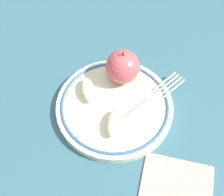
# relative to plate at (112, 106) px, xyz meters

# --- Properties ---
(ground_plane) EXTENTS (2.00, 2.00, 0.00)m
(ground_plane) POSITION_rel_plate_xyz_m (0.01, -0.01, -0.01)
(ground_plane) COLOR #305966
(plate) EXTENTS (0.22, 0.22, 0.02)m
(plate) POSITION_rel_plate_xyz_m (0.00, 0.00, 0.00)
(plate) COLOR beige
(plate) RESTS_ON ground_plane
(apple_red_whole) EXTENTS (0.07, 0.07, 0.07)m
(apple_red_whole) POSITION_rel_plate_xyz_m (0.01, 0.06, 0.04)
(apple_red_whole) COLOR #CA4D50
(apple_red_whole) RESTS_ON plate
(apple_slice_front) EXTENTS (0.04, 0.06, 0.02)m
(apple_slice_front) POSITION_rel_plate_xyz_m (-0.05, 0.02, 0.02)
(apple_slice_front) COLOR beige
(apple_slice_front) RESTS_ON plate
(apple_slice_back) EXTENTS (0.03, 0.06, 0.02)m
(apple_slice_back) POSITION_rel_plate_xyz_m (0.00, -0.05, 0.02)
(apple_slice_back) COLOR beige
(apple_slice_back) RESTS_ON plate
(fork) EXTENTS (0.14, 0.14, 0.00)m
(fork) POSITION_rel_plate_xyz_m (0.06, 0.00, 0.01)
(fork) COLOR silver
(fork) RESTS_ON plate
(napkin_folded) EXTENTS (0.14, 0.15, 0.01)m
(napkin_folded) POSITION_rel_plate_xyz_m (0.11, -0.16, -0.01)
(napkin_folded) COLOR tan
(napkin_folded) RESTS_ON ground_plane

